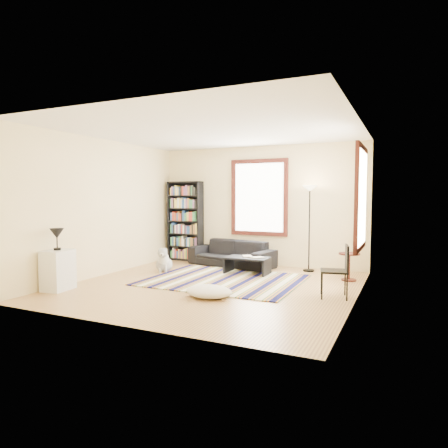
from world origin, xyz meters
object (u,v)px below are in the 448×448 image
at_px(coffee_table, 247,266).
at_px(folding_chair, 334,271).
at_px(floor_cushion, 209,291).
at_px(dog, 164,260).
at_px(side_table, 349,267).
at_px(floor_lamp, 309,229).
at_px(sofa, 232,253).
at_px(white_cabinet, 58,270).
at_px(bookshelf, 185,221).

bearing_deg(coffee_table, folding_chair, -31.35).
bearing_deg(floor_cushion, coffee_table, 93.93).
bearing_deg(dog, side_table, -12.67).
bearing_deg(folding_chair, floor_lamp, 100.29).
distance_m(coffee_table, folding_chair, 2.32).
relative_size(sofa, white_cabinet, 2.91).
relative_size(sofa, folding_chair, 2.37).
relative_size(bookshelf, white_cabinet, 2.86).
bearing_deg(sofa, white_cabinet, -105.85).
distance_m(bookshelf, floor_cushion, 3.92).
distance_m(floor_lamp, dog, 3.21).
height_order(floor_lamp, folding_chair, floor_lamp).
bearing_deg(folding_chair, bookshelf, 138.47).
xyz_separation_m(floor_lamp, folding_chair, (0.88, -2.07, -0.50)).
bearing_deg(folding_chair, dog, 156.66).
bearing_deg(floor_lamp, coffee_table, -141.43).
bearing_deg(floor_cushion, sofa, 106.65).
bearing_deg(coffee_table, floor_cushion, -86.07).
height_order(coffee_table, white_cabinet, white_cabinet).
distance_m(sofa, white_cabinet, 3.90).
relative_size(bookshelf, dog, 3.78).
relative_size(side_table, white_cabinet, 0.77).
bearing_deg(floor_cushion, folding_chair, 24.65).
xyz_separation_m(bookshelf, folding_chair, (4.07, -2.24, -0.57)).
bearing_deg(coffee_table, floor_lamp, 38.57).
xyz_separation_m(coffee_table, white_cabinet, (-2.48, -2.70, 0.17)).
bearing_deg(sofa, floor_cushion, -62.08).
xyz_separation_m(bookshelf, dog, (0.37, -1.55, -0.74)).
height_order(bookshelf, white_cabinet, bookshelf).
height_order(sofa, floor_cushion, sofa).
distance_m(side_table, dog, 3.82).
bearing_deg(bookshelf, floor_lamp, -3.05).
xyz_separation_m(bookshelf, coffee_table, (2.10, -1.04, -0.82)).
xyz_separation_m(sofa, folding_chair, (2.67, -1.97, 0.13)).
bearing_deg(white_cabinet, floor_cushion, 7.68).
xyz_separation_m(bookshelf, side_table, (4.12, -0.81, -0.73)).
height_order(sofa, floor_lamp, floor_lamp).
relative_size(floor_cushion, side_table, 1.43).
relative_size(coffee_table, floor_cushion, 1.16).
relative_size(sofa, dog, 3.85).
bearing_deg(floor_lamp, side_table, -34.64).
bearing_deg(side_table, coffee_table, -173.52).
xyz_separation_m(coffee_table, floor_lamp, (1.09, 0.87, 0.75)).
relative_size(sofa, floor_cushion, 2.63).
relative_size(coffee_table, dog, 1.70).
bearing_deg(dog, bookshelf, 79.74).
bearing_deg(bookshelf, floor_cushion, -53.98).
distance_m(floor_cushion, dog, 2.43).
relative_size(sofa, floor_lamp, 1.10).
xyz_separation_m(floor_cushion, dog, (-1.87, 1.54, 0.17)).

